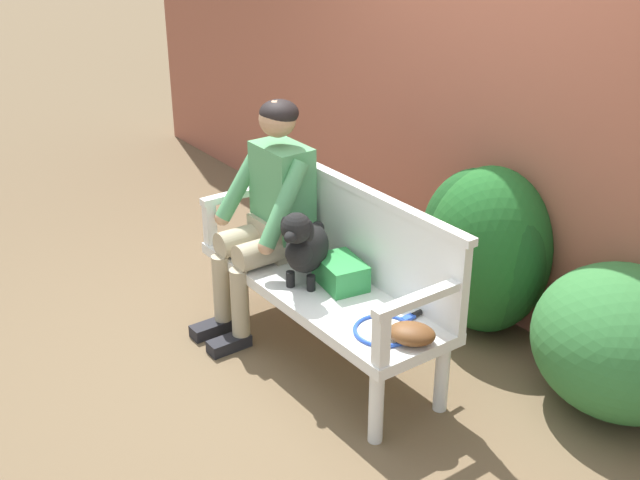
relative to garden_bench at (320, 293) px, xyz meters
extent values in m
plane|color=brown|center=(0.00, 0.00, -0.39)|extent=(40.00, 40.00, 0.00)
cube|color=#9E5642|center=(0.00, 1.27, 0.87)|extent=(8.00, 0.30, 2.53)
ellipsoid|color=#1E5B23|center=(0.29, 0.95, 0.09)|extent=(0.72, 0.66, 0.97)
ellipsoid|color=#337538|center=(1.20, 0.92, -0.02)|extent=(0.89, 0.83, 0.74)
ellipsoid|color=#194C1E|center=(0.25, 0.93, 0.08)|extent=(0.82, 0.52, 0.95)
cube|color=white|center=(0.00, 0.00, 0.03)|extent=(1.61, 0.53, 0.06)
cylinder|color=white|center=(-0.72, -0.21, -0.20)|extent=(0.07, 0.07, 0.39)
cylinder|color=white|center=(0.72, -0.21, -0.20)|extent=(0.07, 0.07, 0.39)
cylinder|color=white|center=(-0.72, 0.21, -0.20)|extent=(0.07, 0.07, 0.39)
cylinder|color=white|center=(0.72, 0.21, -0.20)|extent=(0.07, 0.07, 0.39)
cube|color=white|center=(0.00, 0.24, 0.29)|extent=(1.61, 0.05, 0.46)
cube|color=white|center=(0.00, 0.24, 0.54)|extent=(1.65, 0.06, 0.04)
cube|color=white|center=(-0.76, -0.23, 0.18)|extent=(0.06, 0.06, 0.24)
cube|color=white|center=(-0.76, 0.00, 0.32)|extent=(0.06, 0.53, 0.04)
cube|color=white|center=(0.76, -0.23, 0.18)|extent=(0.06, 0.06, 0.24)
cube|color=white|center=(0.76, 0.00, 0.32)|extent=(0.06, 0.53, 0.04)
cube|color=black|center=(-0.55, -0.37, -0.36)|extent=(0.10, 0.24, 0.07)
cylinder|color=tan|center=(-0.55, -0.29, -0.12)|extent=(0.10, 0.10, 0.40)
cylinder|color=tan|center=(-0.55, -0.12, 0.14)|extent=(0.15, 0.34, 0.15)
cube|color=black|center=(-0.35, -0.37, -0.36)|extent=(0.10, 0.24, 0.07)
cylinder|color=tan|center=(-0.35, -0.29, -0.12)|extent=(0.10, 0.10, 0.40)
cylinder|color=tan|center=(-0.35, -0.12, 0.14)|extent=(0.15, 0.34, 0.15)
cube|color=tan|center=(-0.45, 0.05, 0.16)|extent=(0.32, 0.24, 0.20)
cube|color=#519960|center=(-0.45, 0.07, 0.42)|extent=(0.34, 0.22, 0.52)
cylinder|color=#519960|center=(-0.66, -0.06, 0.44)|extent=(0.14, 0.34, 0.45)
sphere|color=tan|center=(-0.68, -0.19, 0.24)|extent=(0.09, 0.09, 0.09)
cylinder|color=#519960|center=(-0.24, -0.06, 0.44)|extent=(0.14, 0.34, 0.45)
sphere|color=tan|center=(-0.22, -0.19, 0.24)|extent=(0.09, 0.09, 0.09)
sphere|color=tan|center=(-0.45, 0.05, 0.83)|extent=(0.20, 0.20, 0.20)
ellipsoid|color=black|center=(-0.45, 0.06, 0.86)|extent=(0.21, 0.21, 0.14)
cylinder|color=black|center=(-0.06, -0.14, 0.10)|extent=(0.05, 0.05, 0.08)
cylinder|color=black|center=(0.03, -0.08, 0.10)|extent=(0.05, 0.05, 0.08)
cylinder|color=black|center=(-0.17, 0.01, 0.10)|extent=(0.05, 0.05, 0.08)
cylinder|color=black|center=(-0.07, 0.08, 0.10)|extent=(0.05, 0.05, 0.08)
ellipsoid|color=black|center=(-0.07, -0.03, 0.25)|extent=(0.34, 0.37, 0.25)
sphere|color=black|center=(-0.01, -0.12, 0.27)|extent=(0.15, 0.15, 0.15)
sphere|color=black|center=(0.01, -0.15, 0.42)|extent=(0.16, 0.16, 0.16)
ellipsoid|color=black|center=(0.05, -0.21, 0.40)|extent=(0.10, 0.11, 0.06)
ellipsoid|color=black|center=(-0.05, -0.18, 0.41)|extent=(0.06, 0.06, 0.11)
ellipsoid|color=black|center=(0.06, -0.11, 0.41)|extent=(0.06, 0.06, 0.11)
sphere|color=black|center=(-0.15, 0.09, 0.30)|extent=(0.07, 0.07, 0.07)
torus|color=blue|center=(0.57, -0.04, 0.07)|extent=(0.31, 0.31, 0.02)
cylinder|color=silver|center=(0.57, -0.04, 0.06)|extent=(0.25, 0.25, 0.00)
cube|color=blue|center=(0.55, 0.12, 0.07)|extent=(0.04, 0.07, 0.02)
cylinder|color=black|center=(0.54, 0.26, 0.07)|extent=(0.05, 0.22, 0.03)
ellipsoid|color=brown|center=(0.71, 0.01, 0.10)|extent=(0.28, 0.27, 0.09)
cube|color=#2D8E42|center=(0.08, 0.08, 0.13)|extent=(0.31, 0.24, 0.14)
camera|label=1|loc=(3.02, -2.18, 2.06)|focal=45.44mm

